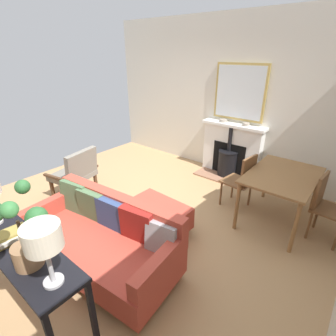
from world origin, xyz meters
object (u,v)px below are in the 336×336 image
at_px(fireplace, 230,153).
at_px(sofa, 103,238).
at_px(armchair_accent, 76,171).
at_px(dining_table, 282,180).
at_px(dining_chair_near_fireplace, 242,178).
at_px(potted_plant, 15,231).
at_px(book_stack, 11,236).
at_px(table_lamp_far_end, 43,239).
at_px(mantel_bowl_far, 246,124).
at_px(ottoman, 156,216).
at_px(console_table, 23,258).
at_px(dining_chair_by_back_wall, 325,203).
at_px(mantel_bowl_near, 223,120).

height_order(fireplace, sofa, fireplace).
height_order(fireplace, armchair_accent, fireplace).
relative_size(dining_table, dining_chair_near_fireplace, 1.35).
distance_m(potted_plant, book_stack, 0.49).
bearing_deg(table_lamp_far_end, armchair_accent, -125.03).
bearing_deg(table_lamp_far_end, fireplace, -172.14).
xyz_separation_m(mantel_bowl_far, sofa, (3.08, -0.25, -0.71)).
bearing_deg(ottoman, sofa, -5.47).
bearing_deg(table_lamp_far_end, book_stack, -90.05).
relative_size(potted_plant, book_stack, 2.28).
height_order(console_table, dining_chair_by_back_wall, dining_chair_by_back_wall).
xyz_separation_m(fireplace, armchair_accent, (2.39, -1.55, 0.03)).
bearing_deg(book_stack, potted_plant, 81.73).
bearing_deg(armchair_accent, dining_table, 116.96).
distance_m(ottoman, table_lamp_far_end, 1.91).
bearing_deg(fireplace, console_table, -0.12).
height_order(console_table, potted_plant, potted_plant).
height_order(fireplace, table_lamp_far_end, table_lamp_far_end).
relative_size(book_stack, dining_chair_by_back_wall, 0.32).
bearing_deg(ottoman, mantel_bowl_far, 175.65).
xyz_separation_m(sofa, dining_chair_near_fireplace, (-2.07, 0.71, 0.16)).
xyz_separation_m(mantel_bowl_far, dining_chair_near_fireplace, (1.01, 0.46, -0.55)).
distance_m(sofa, table_lamp_far_end, 1.26).
xyz_separation_m(dining_chair_near_fireplace, dining_chair_by_back_wall, (-0.02, 1.10, 0.00)).
xyz_separation_m(mantel_bowl_near, sofa, (3.08, 0.20, -0.71)).
xyz_separation_m(mantel_bowl_near, table_lamp_far_end, (3.88, 0.75, 0.10)).
xyz_separation_m(fireplace, table_lamp_far_end, (3.85, 0.53, 0.71)).
xyz_separation_m(dining_table, dining_chair_by_back_wall, (-0.01, 0.55, -0.14)).
distance_m(ottoman, dining_table, 1.79).
bearing_deg(dining_table, sofa, -31.10).
bearing_deg(armchair_accent, fireplace, 147.03).
relative_size(ottoman, dining_table, 0.71).
height_order(sofa, console_table, sofa).
bearing_deg(sofa, console_table, 0.82).
bearing_deg(fireplace, dining_table, 51.78).
distance_m(sofa, console_table, 0.86).
distance_m(ottoman, armchair_accent, 1.63).
distance_m(mantel_bowl_far, book_stack, 3.90).
bearing_deg(ottoman, console_table, -2.35).
height_order(ottoman, console_table, console_table).
xyz_separation_m(mantel_bowl_near, mantel_bowl_far, (-0.00, 0.45, 0.00)).
relative_size(ottoman, dining_chair_near_fireplace, 0.96).
xyz_separation_m(sofa, console_table, (0.80, 0.01, 0.32)).
xyz_separation_m(sofa, ottoman, (-0.81, 0.08, -0.11)).
relative_size(armchair_accent, table_lamp_far_end, 1.75).
bearing_deg(dining_chair_by_back_wall, book_stack, -34.24).
distance_m(mantel_bowl_near, table_lamp_far_end, 3.95).
distance_m(fireplace, mantel_bowl_near, 0.65).
bearing_deg(dining_chair_by_back_wall, ottoman, -53.45).
xyz_separation_m(book_stack, dining_table, (-2.88, 1.41, -0.16)).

